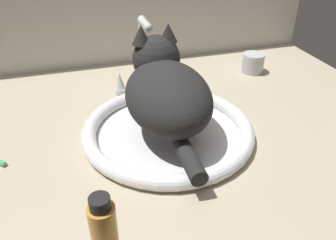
# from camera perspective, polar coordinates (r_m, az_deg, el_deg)

# --- Properties ---
(countertop) EXTENTS (1.17, 0.81, 0.03)m
(countertop) POSITION_cam_1_polar(r_m,az_deg,el_deg) (0.80, 1.37, -1.64)
(countertop) COLOR #B7A88E
(countertop) RESTS_ON ground
(backsplash_wall) EXTENTS (1.17, 0.02, 0.35)m
(backsplash_wall) POSITION_cam_1_polar(r_m,az_deg,el_deg) (1.11, -5.46, 17.15)
(backsplash_wall) COLOR beige
(backsplash_wall) RESTS_ON ground
(sink_basin) EXTENTS (0.38, 0.38, 0.03)m
(sink_basin) POSITION_cam_1_polar(r_m,az_deg,el_deg) (0.75, 0.00, -1.67)
(sink_basin) COLOR white
(sink_basin) RESTS_ON countertop
(faucet) EXTENTS (0.17, 0.10, 0.21)m
(faucet) POSITION_cam_1_polar(r_m,az_deg,el_deg) (0.91, -4.08, 9.15)
(faucet) COLOR silver
(faucet) RESTS_ON countertop
(cat) EXTENTS (0.18, 0.37, 0.19)m
(cat) POSITION_cam_1_polar(r_m,az_deg,el_deg) (0.72, -0.47, 5.33)
(cat) COLOR black
(cat) RESTS_ON sink_basin
(amber_bottle) EXTENTS (0.04, 0.04, 0.13)m
(amber_bottle) POSITION_cam_1_polar(r_m,az_deg,el_deg) (0.49, -10.70, -18.37)
(amber_bottle) COLOR gold
(amber_bottle) RESTS_ON countertop
(metal_jar) EXTENTS (0.07, 0.07, 0.06)m
(metal_jar) POSITION_cam_1_polar(r_m,az_deg,el_deg) (1.08, 14.15, 9.31)
(metal_jar) COLOR #B2B5BA
(metal_jar) RESTS_ON countertop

